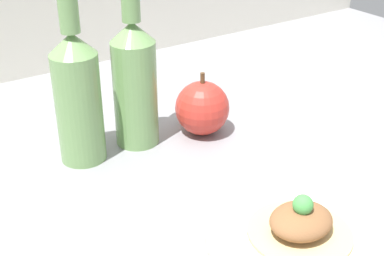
# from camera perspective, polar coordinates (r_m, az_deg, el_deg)

# --- Properties ---
(ground_plane) EXTENTS (1.80, 1.10, 0.04)m
(ground_plane) POSITION_cam_1_polar(r_m,az_deg,el_deg) (0.78, 0.54, -7.17)
(ground_plane) COLOR gray
(plate) EXTENTS (0.22, 0.22, 0.02)m
(plate) POSITION_cam_1_polar(r_m,az_deg,el_deg) (0.66, 11.33, -11.51)
(plate) COLOR silver
(plate) RESTS_ON ground_plane
(plated_food) EXTENTS (0.12, 0.12, 0.05)m
(plated_food) POSITION_cam_1_polar(r_m,az_deg,el_deg) (0.65, 11.53, -9.89)
(plated_food) COLOR #D6BC7F
(plated_food) RESTS_ON plate
(cider_bottle_left) EXTENTS (0.07, 0.07, 0.29)m
(cider_bottle_left) POSITION_cam_1_polar(r_m,az_deg,el_deg) (0.79, -12.14, 3.73)
(cider_bottle_left) COLOR #729E5B
(cider_bottle_left) RESTS_ON ground_plane
(cider_bottle_right) EXTENTS (0.07, 0.07, 0.29)m
(cider_bottle_right) POSITION_cam_1_polar(r_m,az_deg,el_deg) (0.83, -6.14, 5.26)
(cider_bottle_right) COLOR #729E5B
(cider_bottle_right) RESTS_ON ground_plane
(apple) EXTENTS (0.09, 0.09, 0.11)m
(apple) POSITION_cam_1_polar(r_m,az_deg,el_deg) (0.88, 1.10, 2.15)
(apple) COLOR red
(apple) RESTS_ON ground_plane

